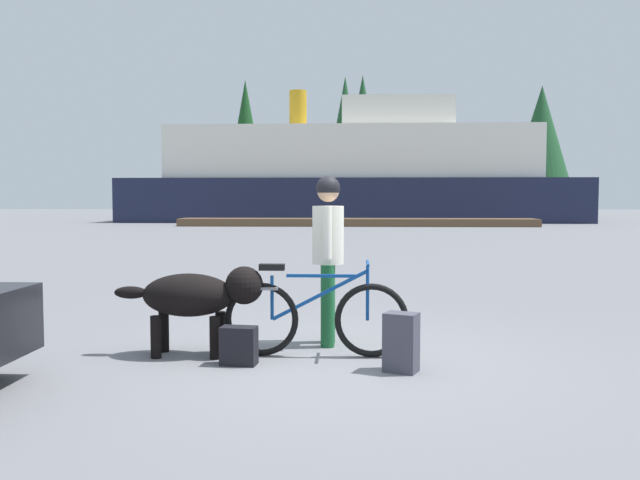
{
  "coord_description": "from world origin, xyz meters",
  "views": [
    {
      "loc": [
        0.38,
        -6.22,
        1.51
      ],
      "look_at": [
        0.02,
        0.73,
        1.07
      ],
      "focal_mm": 37.71,
      "sensor_mm": 36.0,
      "label": 1
    }
  ],
  "objects": [
    {
      "name": "dock_pier",
      "position": [
        0.5,
        29.38,
        0.2
      ],
      "size": [
        18.79,
        2.07,
        0.4
      ],
      "primitive_type": "cube",
      "color": "brown",
      "rests_on": "ground_plane"
    },
    {
      "name": "ferry_boat",
      "position": [
        0.31,
        36.7,
        2.87
      ],
      "size": [
        28.32,
        7.43,
        8.27
      ],
      "color": "#191E38",
      "rests_on": "ground_plane"
    },
    {
      "name": "pine_tree_far_right",
      "position": [
        15.25,
        48.51,
        6.69
      ],
      "size": [
        4.33,
        4.33,
        10.4
      ],
      "color": "#4C331E",
      "rests_on": "ground_plane"
    },
    {
      "name": "handbag_pannier",
      "position": [
        -0.66,
        -0.28,
        0.17
      ],
      "size": [
        0.34,
        0.22,
        0.35
      ],
      "primitive_type": "cube",
      "rotation": [
        0.0,
        0.0,
        -0.11
      ],
      "color": "black",
      "rests_on": "ground_plane"
    },
    {
      "name": "pine_tree_far_left",
      "position": [
        -8.7,
        49.72,
        6.94
      ],
      "size": [
        3.1,
        3.1,
        11.26
      ],
      "color": "#4C331E",
      "rests_on": "ground_plane"
    },
    {
      "name": "ground_plane",
      "position": [
        0.0,
        0.0,
        0.0
      ],
      "size": [
        160.0,
        160.0,
        0.0
      ],
      "primitive_type": "plane",
      "color": "slate"
    },
    {
      "name": "dog",
      "position": [
        -1.11,
        0.06,
        0.57
      ],
      "size": [
        1.44,
        0.48,
        0.86
      ],
      "color": "black",
      "rests_on": "ground_plane"
    },
    {
      "name": "pine_tree_mid_back",
      "position": [
        1.11,
        56.58,
        7.83
      ],
      "size": [
        3.86,
        3.86,
        12.8
      ],
      "color": "#4C331E",
      "rests_on": "ground_plane"
    },
    {
      "name": "bicycle",
      "position": [
        0.01,
        0.07,
        0.38
      ],
      "size": [
        1.75,
        0.44,
        0.91
      ],
      "color": "black",
      "rests_on": "ground_plane"
    },
    {
      "name": "backpack",
      "position": [
        0.79,
        -0.45,
        0.26
      ],
      "size": [
        0.34,
        0.29,
        0.51
      ],
      "primitive_type": "cube",
      "rotation": [
        0.0,
        0.0,
        -0.4
      ],
      "color": "#3F3F4C",
      "rests_on": "ground_plane"
    },
    {
      "name": "pine_tree_center",
      "position": [
        -0.4,
        48.54,
        6.98
      ],
      "size": [
        3.13,
        3.13,
        11.27
      ],
      "color": "#4C331E",
      "rests_on": "ground_plane"
    },
    {
      "name": "person_cyclist",
      "position": [
        0.11,
        0.59,
        1.04
      ],
      "size": [
        0.32,
        0.53,
        1.73
      ],
      "color": "#19592D",
      "rests_on": "ground_plane"
    }
  ]
}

